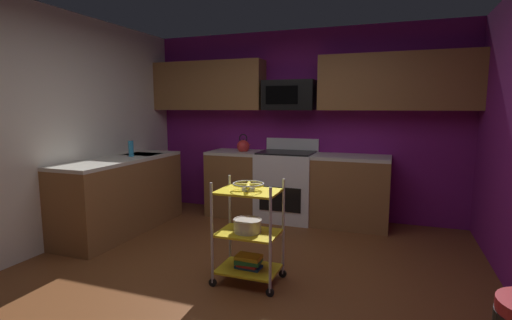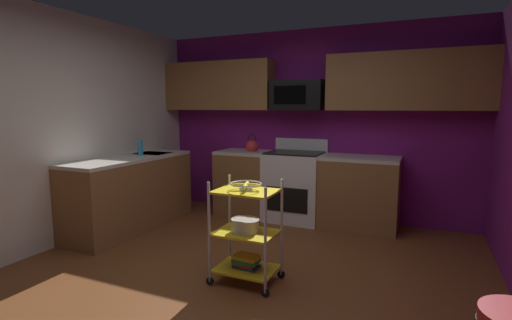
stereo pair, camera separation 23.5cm
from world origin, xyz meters
name	(u,v)px [view 2 (the right image)]	position (x,y,z in m)	size (l,w,h in m)	color
floor	(231,287)	(0.00, 0.00, -0.02)	(4.40, 4.80, 0.04)	brown
wall_back	(310,124)	(0.00, 2.43, 1.30)	(4.52, 0.06, 2.60)	#751970
wall_left	(44,130)	(-2.23, 0.00, 1.30)	(0.06, 4.80, 2.60)	silver
counter_run	(232,189)	(-0.81, 1.59, 0.46)	(3.43, 2.40, 0.92)	brown
oven_range	(295,185)	(-0.11, 2.10, 0.48)	(0.76, 0.65, 1.10)	white
upper_cabinets	(309,84)	(0.03, 2.23, 1.85)	(4.40, 0.33, 0.70)	brown
microwave	(298,95)	(-0.11, 2.21, 1.70)	(0.70, 0.39, 0.40)	black
rolling_cart	(246,232)	(0.09, 0.11, 0.45)	(0.59, 0.40, 0.91)	silver
fruit_bowl	(246,185)	(0.09, 0.11, 0.88)	(0.27, 0.27, 0.07)	silver
mixing_bowl_large	(245,225)	(0.08, 0.11, 0.52)	(0.25, 0.25, 0.11)	silver
book_stack	(246,261)	(0.09, 0.11, 0.19)	(0.23, 0.17, 0.12)	#1E4C8C
kettle	(252,146)	(-0.75, 2.10, 1.00)	(0.21, 0.18, 0.26)	red
dish_soap_bottle	(140,148)	(-1.87, 1.08, 1.02)	(0.06, 0.06, 0.20)	#2D8CBF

